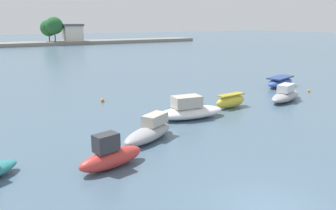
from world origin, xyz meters
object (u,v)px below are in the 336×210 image
Objects in this scene: moored_boat_5 at (286,95)px; mooring_buoy_1 at (309,91)px; moored_boat_1 at (111,156)px; mooring_buoy_2 at (102,100)px; moored_boat_6 at (280,82)px; moored_boat_3 at (190,110)px; moored_boat_4 at (231,101)px; moored_boat_2 at (149,131)px.

mooring_buoy_1 is (5.33, 1.44, -0.43)m from moored_boat_5.
moored_boat_5 is (19.32, 5.50, -0.08)m from moored_boat_1.
moored_boat_1 is 11.05× the size of mooring_buoy_2.
moored_boat_6 reaches higher than mooring_buoy_2.
moored_boat_1 is 26.48m from moored_boat_6.
moored_boat_5 is at bearing -164.83° from mooring_buoy_1.
moored_boat_3 reaches higher than moored_boat_5.
moored_boat_5 reaches higher than mooring_buoy_1.
moored_boat_1 reaches higher than moored_boat_4.
moored_boat_6 is 18.46× the size of mooring_buoy_1.
moored_boat_3 is at bearing -174.21° from mooring_buoy_1.
moored_boat_6 is (15.88, 5.18, -0.07)m from moored_boat_3.
moored_boat_2 is 0.85× the size of moored_boat_5.
moored_boat_5 is at bearing -29.51° from mooring_buoy_2.
moored_boat_3 is 1.14× the size of moored_boat_6.
mooring_buoy_1 is 0.78× the size of mooring_buoy_2.
moored_boat_6 is at bearing 95.37° from mooring_buoy_1.
moored_boat_6 is 19.95m from mooring_buoy_2.
moored_boat_1 is 0.82× the size of moored_boat_2.
moored_boat_1 is at bearing -108.59° from mooring_buoy_2.
mooring_buoy_1 is 21.15m from mooring_buoy_2.
moored_boat_2 is 10.36m from moored_boat_4.
moored_boat_4 is 11.53m from mooring_buoy_2.
moored_boat_5 is at bearing 3.46° from moored_boat_1.
moored_boat_3 is 16.70m from moored_boat_6.
moored_boat_4 is (13.32, 6.22, -0.07)m from moored_boat_1.
moored_boat_3 is 4.97m from moored_boat_4.
moored_boat_4 is 12.58× the size of mooring_buoy_1.
moored_boat_2 reaches higher than mooring_buoy_2.
moored_boat_3 is 16.30m from mooring_buoy_1.
mooring_buoy_2 is at bearing 58.98° from moored_boat_1.
moored_boat_3 reaches higher than mooring_buoy_1.
moored_boat_2 is (3.59, 2.65, -0.10)m from moored_boat_1.
moored_boat_1 is 25.61m from mooring_buoy_1.
moored_boat_1 reaches higher than moored_boat_3.
moored_boat_1 is 0.68× the size of moored_boat_3.
moored_boat_6 is at bearing 24.97° from moored_boat_5.
mooring_buoy_2 is at bearing 154.16° from moored_boat_6.
moored_boat_6 is (11.00, 4.27, -0.02)m from moored_boat_4.
moored_boat_6 reaches higher than mooring_buoy_1.
moored_boat_4 is at bearing -41.21° from mooring_buoy_2.
mooring_buoy_1 is at bearing -100.87° from moored_boat_6.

